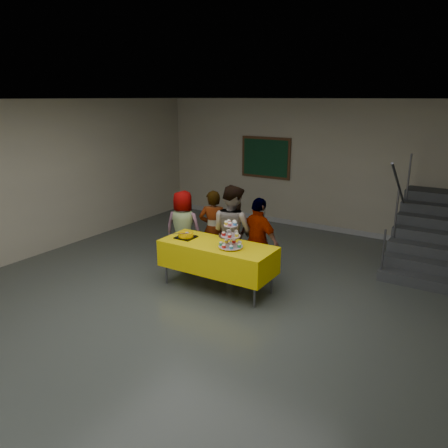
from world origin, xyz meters
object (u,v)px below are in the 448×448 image
(bake_table, at_px, (217,256))
(schoolchild_b, at_px, (213,229))
(staircase, at_px, (433,236))
(cupcake_stand, at_px, (231,237))
(noticeboard, at_px, (266,158))
(bear_cake, at_px, (186,234))
(schoolchild_a, at_px, (183,228))
(schoolchild_c, at_px, (232,232))
(schoolchild_d, at_px, (259,241))

(bake_table, distance_m, schoolchild_b, 0.98)
(bake_table, distance_m, staircase, 4.27)
(cupcake_stand, distance_m, noticeboard, 4.43)
(cupcake_stand, distance_m, bear_cake, 0.91)
(cupcake_stand, distance_m, staircase, 4.16)
(schoolchild_a, bearing_deg, staircase, -162.87)
(schoolchild_c, height_order, staircase, staircase)
(bake_table, distance_m, schoolchild_a, 1.27)
(bear_cake, height_order, staircase, staircase)
(schoolchild_c, xyz_separation_m, noticeboard, (-1.15, 3.51, 0.79))
(schoolchild_b, relative_size, noticeboard, 1.11)
(bake_table, height_order, cupcake_stand, cupcake_stand)
(schoolchild_c, distance_m, schoolchild_d, 0.50)
(bake_table, relative_size, noticeboard, 1.45)
(cupcake_stand, height_order, bear_cake, cupcake_stand)
(bake_table, height_order, bear_cake, bear_cake)
(cupcake_stand, xyz_separation_m, schoolchild_c, (-0.33, 0.61, -0.14))
(schoolchild_c, distance_m, staircase, 3.92)
(bake_table, relative_size, staircase, 0.78)
(schoolchild_a, bearing_deg, cupcake_stand, 138.78)
(bear_cake, xyz_separation_m, schoolchild_d, (1.06, 0.58, -0.10))
(cupcake_stand, height_order, schoolchild_c, schoolchild_c)
(bake_table, bearing_deg, schoolchild_b, 127.24)
(schoolchild_d, bearing_deg, schoolchild_b, 5.15)
(staircase, bearing_deg, noticeboard, 168.19)
(schoolchild_a, height_order, noticeboard, noticeboard)
(schoolchild_c, relative_size, staircase, 0.68)
(bear_cake, relative_size, schoolchild_d, 0.24)
(schoolchild_c, bearing_deg, staircase, -121.82)
(schoolchild_b, distance_m, schoolchild_c, 0.59)
(bear_cake, xyz_separation_m, staircase, (3.41, 3.24, -0.34))
(staircase, bearing_deg, schoolchild_d, -131.52)
(cupcake_stand, bearing_deg, schoolchild_c, 118.75)
(staircase, bearing_deg, bake_table, -131.00)
(schoolchild_a, relative_size, schoolchild_c, 0.86)
(schoolchild_c, relative_size, schoolchild_d, 1.11)
(cupcake_stand, bearing_deg, bear_cake, 177.12)
(bear_cake, bearing_deg, schoolchild_c, 44.66)
(cupcake_stand, xyz_separation_m, schoolchild_a, (-1.41, 0.63, -0.25))
(schoolchild_a, bearing_deg, schoolchild_c, 161.62)
(cupcake_stand, height_order, staircase, staircase)
(bake_table, bearing_deg, schoolchild_d, 51.56)
(schoolchild_a, xyz_separation_m, schoolchild_b, (0.53, 0.20, 0.02))
(schoolchild_a, relative_size, schoolchild_b, 0.98)
(bear_cake, distance_m, schoolchild_b, 0.79)
(schoolchild_a, bearing_deg, bake_table, 135.99)
(bake_table, relative_size, schoolchild_c, 1.15)
(bake_table, xyz_separation_m, noticeboard, (-1.20, 4.06, 1.04))
(staircase, bearing_deg, schoolchild_b, -144.10)
(cupcake_stand, bearing_deg, bake_table, 167.74)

